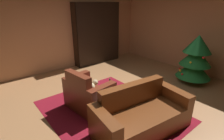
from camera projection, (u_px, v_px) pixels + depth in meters
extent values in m
plane|color=#B1784B|center=(116.00, 102.00, 4.19)|extent=(7.94, 7.94, 0.00)
cube|color=tan|center=(195.00, 33.00, 5.69)|extent=(6.00, 0.06, 2.56)
cube|color=tan|center=(59.00, 32.00, 5.87)|extent=(0.06, 6.74, 2.56)
cube|color=maroon|center=(110.00, 111.00, 3.84)|extent=(2.91, 2.39, 0.01)
cube|color=black|center=(100.00, 34.00, 6.47)|extent=(0.03, 1.85, 2.23)
cube|color=black|center=(116.00, 31.00, 7.13)|extent=(0.34, 0.03, 2.23)
cube|color=black|center=(75.00, 37.00, 6.05)|extent=(0.34, 0.03, 2.23)
cube|color=black|center=(98.00, 62.00, 6.99)|extent=(0.32, 1.80, 0.03)
cube|color=black|center=(98.00, 51.00, 6.83)|extent=(0.32, 1.80, 0.03)
cube|color=black|center=(97.00, 40.00, 6.67)|extent=(0.32, 1.80, 0.02)
cube|color=black|center=(97.00, 28.00, 6.51)|extent=(0.32, 1.80, 0.02)
cube|color=black|center=(97.00, 15.00, 6.35)|extent=(0.32, 1.80, 0.02)
cube|color=black|center=(96.00, 2.00, 6.19)|extent=(0.32, 1.80, 0.03)
cube|color=black|center=(95.00, 41.00, 6.79)|extent=(0.05, 1.13, 0.71)
cube|color=black|center=(96.00, 41.00, 6.77)|extent=(0.03, 1.16, 0.74)
cube|color=#B23621|center=(114.00, 53.00, 7.49)|extent=(0.18, 0.04, 0.35)
cube|color=red|center=(113.00, 53.00, 7.45)|extent=(0.20, 0.05, 0.32)
cube|color=#482328|center=(112.00, 55.00, 7.42)|extent=(0.23, 0.05, 0.25)
cube|color=gold|center=(111.00, 54.00, 7.38)|extent=(0.24, 0.04, 0.28)
cube|color=gold|center=(110.00, 54.00, 7.37)|extent=(0.20, 0.05, 0.29)
cube|color=teal|center=(109.00, 55.00, 7.35)|extent=(0.20, 0.03, 0.25)
cube|color=brown|center=(109.00, 54.00, 7.32)|extent=(0.20, 0.03, 0.31)
cube|color=#196B7F|center=(108.00, 55.00, 7.31)|extent=(0.19, 0.04, 0.24)
cube|color=yellow|center=(107.00, 55.00, 7.28)|extent=(0.20, 0.03, 0.30)
cube|color=#3D7540|center=(113.00, 22.00, 7.03)|extent=(0.17, 0.04, 0.23)
cube|color=gold|center=(113.00, 22.00, 6.97)|extent=(0.22, 0.03, 0.30)
cube|color=red|center=(112.00, 21.00, 6.96)|extent=(0.17, 0.03, 0.32)
cube|color=orange|center=(111.00, 22.00, 6.94)|extent=(0.17, 0.04, 0.30)
cube|color=#276A91|center=(110.00, 21.00, 6.91)|extent=(0.18, 0.05, 0.32)
cube|color=#ABA885|center=(110.00, 22.00, 6.86)|extent=(0.25, 0.04, 0.29)
cube|color=#BC9B9D|center=(109.00, 23.00, 6.86)|extent=(0.21, 0.03, 0.24)
cube|color=#2E7147|center=(108.00, 21.00, 6.82)|extent=(0.18, 0.04, 0.36)
cube|color=orange|center=(113.00, 10.00, 6.81)|extent=(0.22, 0.04, 0.32)
cube|color=tan|center=(112.00, 9.00, 6.78)|extent=(0.22, 0.05, 0.34)
cube|color=#944A91|center=(112.00, 9.00, 6.74)|extent=(0.24, 0.03, 0.35)
cube|color=#B8AB9C|center=(110.00, 9.00, 6.75)|extent=(0.18, 0.04, 0.34)
cube|color=#8E508B|center=(110.00, 10.00, 6.73)|extent=(0.20, 0.03, 0.28)
cube|color=purple|center=(109.00, 10.00, 6.69)|extent=(0.22, 0.03, 0.30)
cube|color=#473A1A|center=(108.00, 11.00, 6.67)|extent=(0.24, 0.04, 0.24)
cube|color=orange|center=(107.00, 10.00, 6.64)|extent=(0.19, 0.05, 0.31)
cube|color=maroon|center=(89.00, 100.00, 3.89)|extent=(0.78, 0.75, 0.42)
cube|color=maroon|center=(78.00, 85.00, 3.55)|extent=(0.72, 0.23, 0.50)
cube|color=maroon|center=(103.00, 101.00, 3.56)|extent=(0.24, 0.69, 0.69)
cube|color=maroon|center=(77.00, 88.00, 4.12)|extent=(0.24, 0.69, 0.69)
ellipsoid|color=#CDB485|center=(90.00, 86.00, 3.86)|extent=(0.30, 0.21, 0.18)
sphere|color=#CDB485|center=(95.00, 82.00, 3.90)|extent=(0.13, 0.13, 0.13)
cube|color=brown|center=(142.00, 121.00, 3.21)|extent=(0.97, 1.49, 0.41)
cube|color=brown|center=(132.00, 94.00, 3.30)|extent=(0.35, 1.41, 0.42)
cube|color=brown|center=(104.00, 132.00, 2.77)|extent=(0.82, 0.30, 0.64)
cube|color=brown|center=(172.00, 103.00, 3.56)|extent=(0.82, 0.30, 0.64)
cylinder|color=black|center=(117.00, 109.00, 3.57)|extent=(0.04, 0.04, 0.39)
cylinder|color=black|center=(113.00, 100.00, 3.90)|extent=(0.04, 0.04, 0.39)
cylinder|color=black|center=(101.00, 106.00, 3.69)|extent=(0.04, 0.04, 0.39)
cylinder|color=silver|center=(111.00, 97.00, 3.64)|extent=(0.75, 0.75, 0.02)
cube|color=#B52F26|center=(112.00, 97.00, 3.59)|extent=(0.15, 0.11, 0.02)
cube|color=red|center=(111.00, 96.00, 3.59)|extent=(0.19, 0.17, 0.02)
cube|color=#42894A|center=(112.00, 95.00, 3.58)|extent=(0.17, 0.17, 0.02)
cube|color=#3E7847|center=(112.00, 94.00, 3.57)|extent=(0.22, 0.17, 0.02)
cube|color=#B63321|center=(111.00, 93.00, 3.56)|extent=(0.19, 0.13, 0.03)
cylinder|color=#1F6120|center=(110.00, 87.00, 3.78)|extent=(0.07, 0.07, 0.23)
cylinder|color=#1F6120|center=(110.00, 80.00, 3.73)|extent=(0.03, 0.03, 0.08)
cylinder|color=brown|center=(192.00, 79.00, 5.24)|extent=(0.08, 0.08, 0.16)
cone|color=#1C6A2E|center=(194.00, 69.00, 5.12)|extent=(0.97, 0.97, 0.49)
cone|color=#1C6A2E|center=(196.00, 57.00, 4.98)|extent=(0.86, 0.86, 0.49)
cone|color=#1C6A2E|center=(198.00, 44.00, 4.85)|extent=(0.76, 0.76, 0.49)
sphere|color=yellow|center=(190.00, 62.00, 4.78)|extent=(0.06, 0.06, 0.06)
sphere|color=red|center=(182.00, 74.00, 5.04)|extent=(0.06, 0.06, 0.06)
sphere|color=red|center=(187.00, 65.00, 5.49)|extent=(0.07, 0.07, 0.07)
sphere|color=yellow|center=(204.00, 58.00, 5.14)|extent=(0.06, 0.06, 0.06)
sphere|color=red|center=(203.00, 58.00, 4.63)|extent=(0.06, 0.06, 0.06)
sphere|color=red|center=(179.00, 69.00, 5.19)|extent=(0.06, 0.06, 0.06)
sphere|color=yellow|center=(180.00, 70.00, 5.13)|extent=(0.06, 0.06, 0.06)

